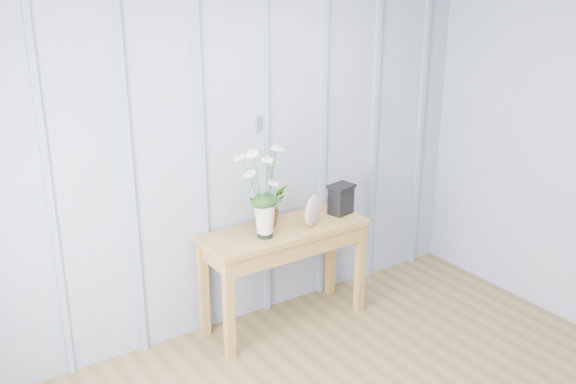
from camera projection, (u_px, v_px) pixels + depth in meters
room_shell at (364, 77)px, 3.31m from camera, size 4.00×4.50×2.50m
sideboard at (284, 243)px, 4.74m from camera, size 1.20×0.45×0.75m
daisy_vase at (264, 179)px, 4.41m from camera, size 0.47×0.36×0.66m
spider_plant at (267, 206)px, 4.69m from camera, size 0.32×0.29×0.29m
felt_disc_vessel at (313, 211)px, 4.70m from camera, size 0.23×0.16×0.22m
carved_box at (341, 199)px, 4.92m from camera, size 0.21×0.18×0.22m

